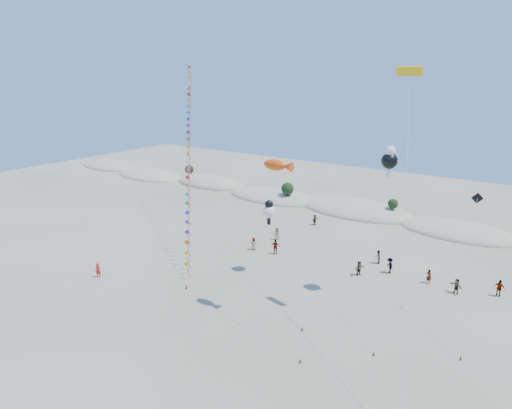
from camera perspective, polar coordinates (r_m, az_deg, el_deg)
The scene contains 10 objects.
ground at distance 38.15m, azimuth -14.44°, elevation -18.06°, with size 160.00×160.00×0.00m, color #7F6E58.
dune_ridge at distance 72.33m, azimuth 13.85°, elevation -0.95°, with size 145.30×11.49×5.57m.
kite_train at distance 59.27m, azimuth -9.03°, elevation 7.47°, with size 21.97×25.06×23.71m.
fish_kite at distance 36.93m, azimuth 2.95°, elevation 5.19°, with size 7.17×6.11×14.60m.
cartoon_kite_low at distance 46.81m, azimuth 1.75°, elevation -0.78°, with size 9.66×9.11×8.53m.
cartoon_kite_high at distance 42.09m, azimuth 17.39°, elevation 5.78°, with size 4.28×11.03×15.26m.
parafoil_kite at distance 37.42m, azimuth 19.79°, elevation 15.59°, with size 6.99×15.65×22.24m.
dark_kite at distance 40.79m, azimuth 26.98°, elevation -4.00°, with size 1.93×7.88×11.76m.
flyer_foreground at distance 51.01m, azimuth -20.30°, elevation -8.22°, with size 0.61×0.40×1.66m, color red.
beachgoers at distance 52.82m, azimuth 13.24°, elevation -6.70°, with size 28.50×14.27×1.91m.
Camera 1 is at (24.54, -19.87, 21.41)m, focal length 30.00 mm.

